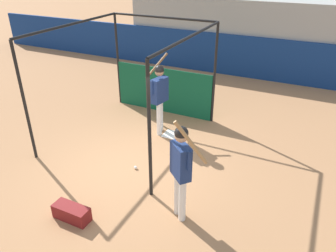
{
  "coord_description": "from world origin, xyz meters",
  "views": [
    {
      "loc": [
        3.46,
        -5.14,
        4.31
      ],
      "look_at": [
        0.73,
        0.47,
        1.04
      ],
      "focal_mm": 35.0,
      "sensor_mm": 36.0,
      "label": 1
    }
  ],
  "objects_px": {
    "player_batter": "(160,92)",
    "baseball": "(136,168)",
    "equipment_bag": "(72,213)",
    "player_waiting": "(181,165)"
  },
  "relations": [
    {
      "from": "player_waiting",
      "to": "equipment_bag",
      "type": "bearing_deg",
      "value": -110.88
    },
    {
      "from": "player_batter",
      "to": "equipment_bag",
      "type": "height_order",
      "value": "player_batter"
    },
    {
      "from": "player_batter",
      "to": "baseball",
      "type": "height_order",
      "value": "player_batter"
    },
    {
      "from": "equipment_bag",
      "to": "baseball",
      "type": "height_order",
      "value": "equipment_bag"
    },
    {
      "from": "player_batter",
      "to": "player_waiting",
      "type": "distance_m",
      "value": 3.29
    },
    {
      "from": "player_waiting",
      "to": "baseball",
      "type": "relative_size",
      "value": 28.99
    },
    {
      "from": "baseball",
      "to": "equipment_bag",
      "type": "bearing_deg",
      "value": -96.98
    },
    {
      "from": "equipment_bag",
      "to": "baseball",
      "type": "bearing_deg",
      "value": 83.02
    },
    {
      "from": "player_waiting",
      "to": "equipment_bag",
      "type": "relative_size",
      "value": 3.06
    },
    {
      "from": "player_batter",
      "to": "baseball",
      "type": "distance_m",
      "value": 2.14
    }
  ]
}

